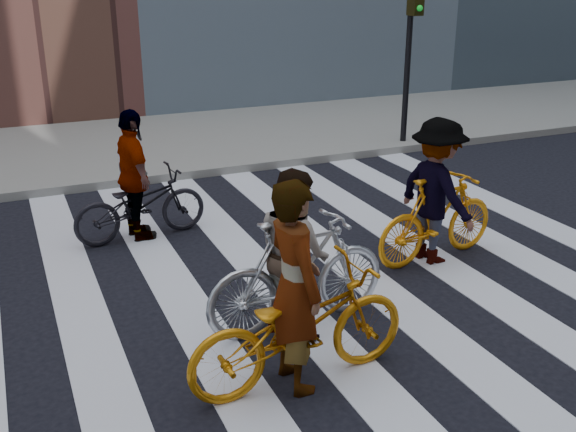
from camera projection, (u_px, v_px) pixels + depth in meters
ground at (333, 294)px, 7.84m from camera, size 100.00×100.00×0.00m
sidewalk_far at (172, 142)px, 14.26m from camera, size 100.00×5.00×0.15m
zebra_crosswalk at (333, 293)px, 7.84m from camera, size 8.25×10.00×0.01m
traffic_signal at (411, 36)px, 13.26m from camera, size 0.22×0.42×3.33m
bike_yellow_left at (300, 327)px, 6.00m from camera, size 2.17×0.85×1.12m
bike_silver_mid at (298, 273)px, 6.94m from camera, size 2.08×0.71×1.23m
bike_yellow_right at (437, 218)px, 8.57m from camera, size 1.94×0.79×1.14m
bike_dark_rear at (140, 205)px, 9.29m from camera, size 1.92×0.85×0.98m
rider_left at (295, 286)px, 5.84m from camera, size 0.50×0.74×1.95m
rider_mid at (294, 251)px, 6.83m from camera, size 0.71×0.88×1.74m
rider_right at (436, 192)px, 8.43m from camera, size 0.85×1.29×1.86m
rider_rear at (134, 176)px, 9.12m from camera, size 0.56×1.11×1.82m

